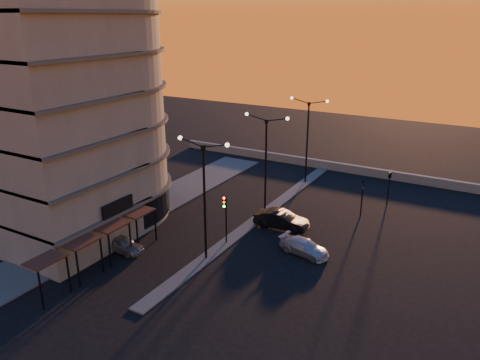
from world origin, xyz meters
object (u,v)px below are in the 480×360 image
object	(u,v)px
streetlamp_mid	(266,157)
car_hatchback	(122,244)
car_wagon	(304,247)
car_sedan	(281,220)
traffic_light_main	(225,212)

from	to	relation	value
streetlamp_mid	car_hatchback	bearing A→B (deg)	-117.99
streetlamp_mid	car_wagon	xyz separation A→B (m)	(6.25, -5.50, -5.00)
car_sedan	car_wagon	world-z (taller)	car_sedan
traffic_light_main	car_sedan	xyz separation A→B (m)	(2.65, 5.07, -2.10)
car_hatchback	car_sedan	distance (m)	13.68
streetlamp_mid	car_sedan	world-z (taller)	streetlamp_mid
streetlamp_mid	car_hatchback	xyz separation A→B (m)	(-6.50, -12.23, -4.96)
car_sedan	car_hatchback	bearing A→B (deg)	135.27
streetlamp_mid	car_sedan	size ratio (longest dim) A/B	2.00
car_sedan	car_wagon	distance (m)	4.98
streetlamp_mid	traffic_light_main	xyz separation A→B (m)	(0.00, -7.13, -2.70)
streetlamp_mid	traffic_light_main	bearing A→B (deg)	-90.00
car_wagon	traffic_light_main	bearing A→B (deg)	116.03
car_hatchback	car_wagon	size ratio (longest dim) A/B	0.90
streetlamp_mid	traffic_light_main	distance (m)	7.62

